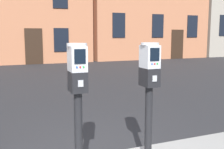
{
  "coord_description": "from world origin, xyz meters",
  "views": [
    {
      "loc": [
        -0.94,
        -3.07,
        1.7
      ],
      "look_at": [
        0.3,
        -0.13,
        1.25
      ],
      "focal_mm": 44.31,
      "sensor_mm": 36.0,
      "label": 1
    }
  ],
  "objects": [
    {
      "name": "parking_meter_twin_adjacent",
      "position": [
        0.74,
        -0.23,
        1.16
      ],
      "size": [
        0.22,
        0.25,
        1.48
      ],
      "rotation": [
        0.0,
        0.0,
        -1.6
      ],
      "color": "black",
      "rests_on": "sidewalk_slab"
    },
    {
      "name": "parking_meter_near_kerb",
      "position": [
        -0.15,
        -0.23,
        1.16
      ],
      "size": [
        0.22,
        0.25,
        1.48
      ],
      "rotation": [
        0.0,
        0.0,
        -1.6
      ],
      "color": "black",
      "rests_on": "sidewalk_slab"
    }
  ]
}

